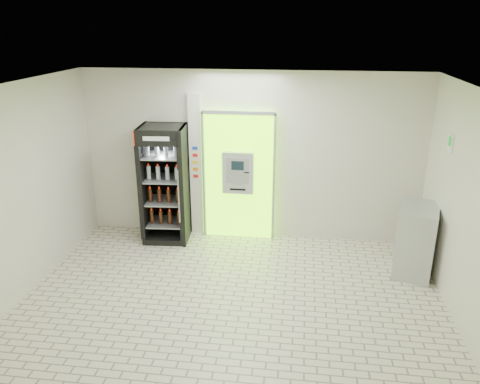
# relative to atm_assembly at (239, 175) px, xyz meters

# --- Properties ---
(ground) EXTENTS (6.00, 6.00, 0.00)m
(ground) POSITION_rel_atm_assembly_xyz_m (0.20, -2.41, -1.17)
(ground) COLOR beige
(ground) RESTS_ON ground
(room_shell) EXTENTS (6.00, 6.00, 6.00)m
(room_shell) POSITION_rel_atm_assembly_xyz_m (0.20, -2.41, 0.67)
(room_shell) COLOR beige
(room_shell) RESTS_ON ground
(atm_assembly) EXTENTS (1.30, 0.24, 2.33)m
(atm_assembly) POSITION_rel_atm_assembly_xyz_m (0.00, 0.00, 0.00)
(atm_assembly) COLOR #79F607
(atm_assembly) RESTS_ON ground
(pillar) EXTENTS (0.22, 0.11, 2.60)m
(pillar) POSITION_rel_atm_assembly_xyz_m (-0.78, 0.04, 0.13)
(pillar) COLOR silver
(pillar) RESTS_ON ground
(beverage_cooler) EXTENTS (0.84, 0.77, 2.09)m
(beverage_cooler) POSITION_rel_atm_assembly_xyz_m (-1.28, -0.26, -0.17)
(beverage_cooler) COLOR black
(beverage_cooler) RESTS_ON ground
(steel_cabinet) EXTENTS (0.77, 0.94, 1.10)m
(steel_cabinet) POSITION_rel_atm_assembly_xyz_m (2.92, -0.97, -0.62)
(steel_cabinet) COLOR #B0B3B8
(steel_cabinet) RESTS_ON ground
(exit_sign) EXTENTS (0.02, 0.22, 0.26)m
(exit_sign) POSITION_rel_atm_assembly_xyz_m (3.19, -1.01, 0.95)
(exit_sign) COLOR white
(exit_sign) RESTS_ON room_shell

